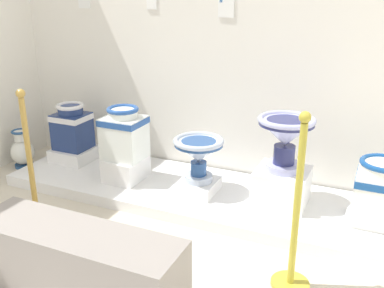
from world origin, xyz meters
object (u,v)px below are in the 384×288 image
Objects in this scene: decorative_vase_spare at (22,151)px; plinth_block_rightmost at (75,154)px; antique_toilet_tall_cobalt at (124,132)px; antique_toilet_central_ornate at (286,134)px; plinth_block_leftmost at (198,186)px; museum_bench at (78,262)px; stanchion_post_near_left at (33,183)px; antique_toilet_rightmost at (72,126)px; antique_toilet_squat_floral at (380,188)px; stanchion_post_near_right at (295,232)px; antique_toilet_leftmost at (199,151)px; plinth_block_tall_cobalt at (126,168)px; plinth_block_central_ornate at (282,186)px; plinth_block_squat_floral at (375,220)px; info_placard_first at (84,1)px; info_placard_second at (152,2)px; info_placard_third at (226,7)px.

plinth_block_rightmost is at bearing 18.51° from decorative_vase_spare.
antique_toilet_tall_cobalt is 1.32m from antique_toilet_central_ornate.
plinth_block_leftmost is at bearing 0.32° from decorative_vase_spare.
decorative_vase_spare is at bearing 142.29° from museum_bench.
antique_toilet_central_ornate is 0.41× the size of stanchion_post_near_left.
antique_toilet_squat_floral is (2.67, -0.10, -0.07)m from antique_toilet_rightmost.
antique_toilet_leftmost is at bearing 140.61° from stanchion_post_near_right.
antique_toilet_tall_cobalt reaches higher than plinth_block_tall_cobalt.
antique_toilet_central_ornate reaches higher than antique_toilet_leftmost.
museum_bench is (0.49, -1.27, -0.31)m from antique_toilet_tall_cobalt.
antique_toilet_squat_floral is at bearing 62.65° from stanchion_post_near_right.
plinth_block_rightmost is 0.29× the size of museum_bench.
plinth_block_central_ornate is 1.61m from museum_bench.
plinth_block_squat_floral is 3.01× the size of info_placard_first.
decorative_vase_spare is at bearing -179.68° from plinth_block_leftmost.
antique_toilet_leftmost is at bearing 0.32° from decorative_vase_spare.
antique_toilet_leftmost is 1.01× the size of plinth_block_squat_floral.
antique_toilet_rightmost is 0.34× the size of museum_bench.
stanchion_post_near_right is at bearing 0.75° from stanchion_post_near_left.
antique_toilet_tall_cobalt reaches higher than decorative_vase_spare.
info_placard_first is at bearing 94.87° from antique_toilet_rightmost.
antique_toilet_central_ornate reaches higher than antique_toilet_tall_cobalt.
plinth_block_leftmost is (1.35, -0.15, -0.29)m from antique_toilet_rightmost.
antique_toilet_leftmost is at bearing -37.95° from info_placard_second.
plinth_block_leftmost is 1.19m from stanchion_post_near_right.
antique_toilet_central_ornate is 2.25m from info_placard_first.
plinth_block_tall_cobalt is 0.79× the size of antique_toilet_tall_cobalt.
plinth_block_leftmost is at bearing -37.95° from info_placard_second.
info_placard_third is (0.67, 0.55, 0.98)m from antique_toilet_tall_cobalt.
plinth_block_central_ornate is 0.69m from antique_toilet_squat_floral.
plinth_block_squat_floral is 2.02m from museum_bench.
antique_toilet_central_ornate is at bearing 7.98° from plinth_block_leftmost.
stanchion_post_near_left is at bearing -152.08° from plinth_block_central_ornate.
stanchion_post_near_right is 0.85× the size of museum_bench.
antique_toilet_squat_floral is 1.80m from info_placard_third.
info_placard_first is at bearing 159.20° from plinth_block_leftmost.
plinth_block_rightmost is 0.91× the size of antique_toilet_leftmost.
antique_toilet_leftmost is at bearing 82.38° from museum_bench.
plinth_block_leftmost is 2.71× the size of info_placard_second.
stanchion_post_near_left is 0.81× the size of museum_bench.
plinth_block_leftmost is 1.32m from plinth_block_squat_floral.
plinth_block_tall_cobalt is 2.66× the size of info_placard_first.
antique_toilet_central_ornate is 0.92m from stanchion_post_near_right.
info_placard_third is at bearing 84.36° from museum_bench.
plinth_block_tall_cobalt is 0.88× the size of plinth_block_squat_floral.
antique_toilet_tall_cobalt is 0.42× the size of stanchion_post_near_right.
stanchion_post_near_right is (0.91, -0.74, 0.21)m from plinth_block_leftmost.
plinth_block_tall_cobalt is at bearing -14.34° from plinth_block_rightmost.
plinth_block_rightmost is at bearing 178.20° from plinth_block_central_ornate.
info_placard_first is 1.09× the size of info_placard_second.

